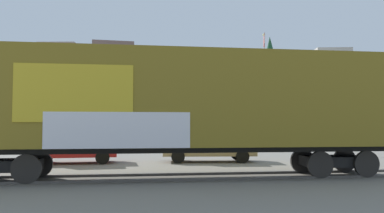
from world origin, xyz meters
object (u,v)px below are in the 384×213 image
Objects in this scene: flagpole at (264,77)px; parked_car_tan at (207,146)px; parked_car_red at (72,146)px; freight_car at (179,102)px.

parked_car_tan is at bearing -129.86° from flagpole.
parked_car_tan is (6.54, -0.25, -0.05)m from parked_car_red.
parked_car_red is (-4.44, 5.86, -1.78)m from freight_car.
flagpole is 2.01× the size of parked_car_red.
freight_car is 6.26m from parked_car_tan.
freight_car is 7.56m from parked_car_red.
freight_car is 3.86× the size of parked_car_red.
flagpole is at bearing 50.14° from parked_car_tan.
parked_car_red is 6.55m from parked_car_tan.
flagpole is at bearing 27.27° from parked_car_red.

